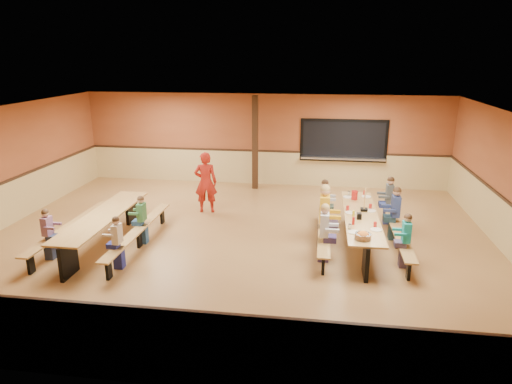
# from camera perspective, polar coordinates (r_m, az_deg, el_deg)

# --- Properties ---
(ground) EXTENTS (12.00, 12.00, 0.00)m
(ground) POSITION_cam_1_polar(r_m,az_deg,el_deg) (10.86, -2.42, -6.05)
(ground) COLOR olive
(ground) RESTS_ON ground
(room_envelope) EXTENTS (12.04, 10.04, 3.02)m
(room_envelope) POSITION_cam_1_polar(r_m,az_deg,el_deg) (10.61, -2.46, -2.61)
(room_envelope) COLOR brown
(room_envelope) RESTS_ON ground
(kitchen_pass_through) EXTENTS (2.78, 0.28, 1.38)m
(kitchen_pass_through) POSITION_cam_1_polar(r_m,az_deg,el_deg) (15.05, 10.87, 6.11)
(kitchen_pass_through) COLOR black
(kitchen_pass_through) RESTS_ON ground
(structural_post) EXTENTS (0.18, 0.18, 3.00)m
(structural_post) POSITION_cam_1_polar(r_m,az_deg,el_deg) (14.63, -0.11, 6.15)
(structural_post) COLOR black
(structural_post) RESTS_ON ground
(cafeteria_table_main) EXTENTS (1.91, 3.70, 0.74)m
(cafeteria_table_main) POSITION_cam_1_polar(r_m,az_deg,el_deg) (10.66, 12.93, -3.89)
(cafeteria_table_main) COLOR #B38547
(cafeteria_table_main) RESTS_ON ground
(cafeteria_table_second) EXTENTS (1.91, 3.70, 0.74)m
(cafeteria_table_second) POSITION_cam_1_polar(r_m,az_deg,el_deg) (10.97, -18.51, -3.76)
(cafeteria_table_second) COLOR #B38547
(cafeteria_table_second) RESTS_ON ground
(seated_child_white_left) EXTENTS (0.39, 0.32, 1.25)m
(seated_child_white_left) POSITION_cam_1_polar(r_m,az_deg,el_deg) (9.70, 8.51, -5.11)
(seated_child_white_left) COLOR silver
(seated_child_white_left) RESTS_ON ground
(seated_adult_yellow) EXTENTS (0.47, 0.39, 1.42)m
(seated_adult_yellow) POSITION_cam_1_polar(r_m,az_deg,el_deg) (10.44, 8.53, -2.99)
(seated_adult_yellow) COLOR gold
(seated_adult_yellow) RESTS_ON ground
(seated_child_grey_left) EXTENTS (0.37, 0.30, 1.21)m
(seated_child_grey_left) POSITION_cam_1_polar(r_m,az_deg,el_deg) (11.65, 8.51, -1.42)
(seated_child_grey_left) COLOR #B6B6B6
(seated_child_grey_left) RESTS_ON ground
(seated_child_teal_right) EXTENTS (0.34, 0.28, 1.14)m
(seated_child_teal_right) POSITION_cam_1_polar(r_m,az_deg,el_deg) (9.83, 18.20, -5.83)
(seated_child_teal_right) COLOR teal
(seated_child_teal_right) RESTS_ON ground
(seated_child_navy_right) EXTENTS (0.40, 0.32, 1.26)m
(seated_child_navy_right) POSITION_cam_1_polar(r_m,az_deg,el_deg) (11.19, 16.99, -2.62)
(seated_child_navy_right) COLOR navy
(seated_child_navy_right) RESTS_ON ground
(seated_child_char_right) EXTENTS (0.38, 0.31, 1.23)m
(seated_child_char_right) POSITION_cam_1_polar(r_m,az_deg,el_deg) (12.18, 16.29, -1.06)
(seated_child_char_right) COLOR #43494C
(seated_child_char_right) RESTS_ON ground
(seated_child_purple_sec) EXTENTS (0.32, 0.26, 1.11)m
(seated_child_purple_sec) POSITION_cam_1_polar(r_m,az_deg,el_deg) (10.66, -24.54, -4.87)
(seated_child_purple_sec) COLOR #825575
(seated_child_purple_sec) RESTS_ON ground
(seated_child_green_sec) EXTENTS (0.33, 0.27, 1.13)m
(seated_child_green_sec) POSITION_cam_1_polar(r_m,az_deg,el_deg) (10.82, -14.05, -3.43)
(seated_child_green_sec) COLOR #356D3D
(seated_child_green_sec) RESTS_ON ground
(seated_child_tan_sec) EXTENTS (0.32, 0.26, 1.10)m
(seated_child_tan_sec) POSITION_cam_1_polar(r_m,az_deg,el_deg) (9.72, -16.90, -6.11)
(seated_child_tan_sec) COLOR beige
(seated_child_tan_sec) RESTS_ON ground
(standing_woman) EXTENTS (0.68, 0.51, 1.70)m
(standing_woman) POSITION_cam_1_polar(r_m,az_deg,el_deg) (12.59, -6.31, 1.21)
(standing_woman) COLOR #A71D13
(standing_woman) RESTS_ON ground
(punch_pitcher) EXTENTS (0.16, 0.16, 0.22)m
(punch_pitcher) POSITION_cam_1_polar(r_m,az_deg,el_deg) (11.63, 12.22, -0.39)
(punch_pitcher) COLOR red
(punch_pitcher) RESTS_ON cafeteria_table_main
(chip_bowl) EXTENTS (0.32, 0.32, 0.15)m
(chip_bowl) POSITION_cam_1_polar(r_m,az_deg,el_deg) (9.20, 13.23, -5.35)
(chip_bowl) COLOR orange
(chip_bowl) RESTS_ON cafeteria_table_main
(napkin_dispenser) EXTENTS (0.10, 0.14, 0.13)m
(napkin_dispenser) POSITION_cam_1_polar(r_m,az_deg,el_deg) (10.30, 12.77, -2.95)
(napkin_dispenser) COLOR black
(napkin_dispenser) RESTS_ON cafeteria_table_main
(condiment_mustard) EXTENTS (0.06, 0.06, 0.17)m
(condiment_mustard) POSITION_cam_1_polar(r_m,az_deg,el_deg) (10.33, 12.09, -2.74)
(condiment_mustard) COLOR yellow
(condiment_mustard) RESTS_ON cafeteria_table_main
(condiment_ketchup) EXTENTS (0.06, 0.06, 0.17)m
(condiment_ketchup) POSITION_cam_1_polar(r_m,az_deg,el_deg) (9.93, 12.08, -3.54)
(condiment_ketchup) COLOR #B2140F
(condiment_ketchup) RESTS_ON cafeteria_table_main
(table_paddle) EXTENTS (0.16, 0.16, 0.56)m
(table_paddle) POSITION_cam_1_polar(r_m,az_deg,el_deg) (10.83, 13.39, -1.61)
(table_paddle) COLOR black
(table_paddle) RESTS_ON cafeteria_table_main
(place_settings) EXTENTS (0.65, 3.30, 0.11)m
(place_settings) POSITION_cam_1_polar(r_m,az_deg,el_deg) (10.57, 13.03, -2.52)
(place_settings) COLOR beige
(place_settings) RESTS_ON cafeteria_table_main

